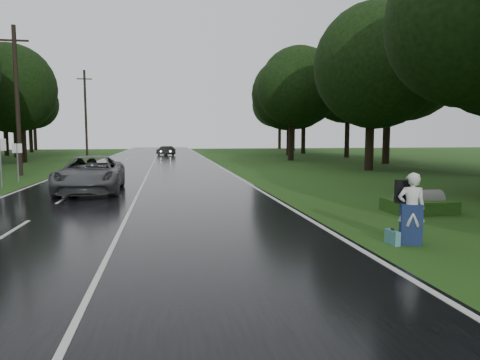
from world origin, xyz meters
The scene contains 17 objects.
ground centered at (0.00, 0.00, 0.00)m, with size 160.00×160.00×0.00m, color #234A16.
road centered at (0.00, 20.00, 0.02)m, with size 12.00×140.00×0.04m, color black.
lane_center centered at (0.00, 20.00, 0.04)m, with size 0.12×140.00×0.01m, color silver.
grey_car centered at (-2.25, 10.28, 0.90)m, with size 2.84×6.16×1.71m, color #4A4C4F.
far_car centered at (1.17, 48.79, 0.66)m, with size 1.32×3.78×1.24m, color black.
hitchhiker centered at (7.32, -1.32, 0.84)m, with size 0.77×0.73×1.81m.
suitcase centered at (6.87, -1.28, 0.18)m, with size 0.14×0.50×0.36m, color teal.
culvert centered at (10.14, 2.86, 0.00)m, with size 0.80×0.80×1.59m, color slate.
utility_pole_mid centered at (-8.50, 20.45, 0.00)m, with size 1.80×0.28×9.97m, color black, non-canonical shape.
utility_pole_far centered at (-8.50, 45.75, 0.00)m, with size 1.80×0.28×10.70m, color black, non-canonical shape.
road_sign_a centered at (-7.20, 13.18, 0.00)m, with size 0.61×0.10×2.55m, color white, non-canonical shape.
road_sign_b centered at (-7.20, 15.81, 0.00)m, with size 0.54×0.10×2.25m, color white, non-canonical shape.
tree_left_e centered at (-12.88, 35.69, 0.00)m, with size 7.86×7.86×12.29m, color black, non-canonical shape.
tree_left_f centered at (-17.06, 46.79, 0.00)m, with size 9.69×9.69×15.15m, color black, non-canonical shape.
tree_right_d centered at (16.97, 20.83, 0.00)m, with size 8.49×8.49×13.27m, color black, non-canonical shape.
tree_right_e centered at (14.76, 35.12, 0.00)m, with size 9.06×9.06×14.15m, color black, non-canonical shape.
tree_right_f centered at (17.68, 46.50, 0.00)m, with size 8.88×8.88×13.88m, color black, non-canonical shape.
Camera 1 is at (1.34, -11.23, 2.72)m, focal length 32.70 mm.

